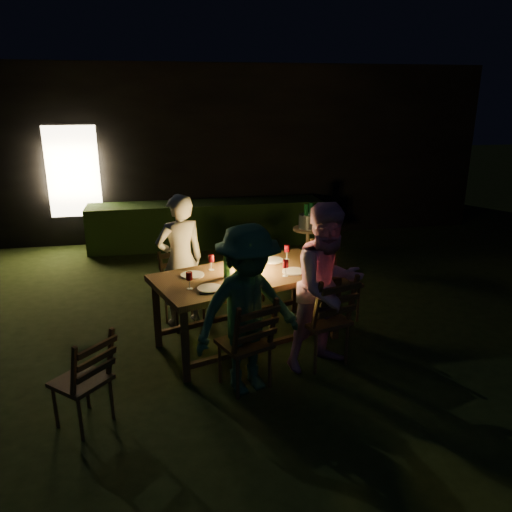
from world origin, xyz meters
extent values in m
plane|color=black|center=(0.00, 0.00, 0.00)|extent=(40.00, 40.00, 0.00)
cube|color=black|center=(0.00, 6.20, 1.60)|extent=(10.00, 4.00, 3.20)
cube|color=#FFE5B2|center=(-2.80, 4.21, 1.35)|extent=(0.90, 0.06, 1.60)
cube|color=black|center=(-0.50, 3.75, 0.40)|extent=(4.20, 0.70, 0.80)
cube|color=#4D3419|center=(-0.44, -0.15, 0.79)|extent=(2.19, 1.57, 0.06)
cube|color=#4D3419|center=(-1.17, -0.82, 0.36)|extent=(0.07, 0.07, 0.73)
cube|color=#4D3419|center=(-1.43, -0.05, 0.36)|extent=(0.07, 0.07, 0.73)
cube|color=#4D3419|center=(0.55, -0.24, 0.36)|extent=(0.07, 0.07, 0.73)
cube|color=#4D3419|center=(0.29, 0.53, 0.36)|extent=(0.07, 0.07, 0.73)
cube|color=#4D3419|center=(-0.63, -1.00, 0.44)|extent=(0.55, 0.54, 0.04)
cube|color=#4D3419|center=(-0.56, -1.17, 0.71)|extent=(0.45, 0.29, 0.51)
cube|color=#4D3419|center=(0.23, -0.71, 0.47)|extent=(0.57, 0.56, 0.04)
cube|color=#4D3419|center=(0.28, -0.91, 0.77)|extent=(0.49, 0.28, 0.54)
cube|color=#4D3419|center=(-1.10, 0.42, 0.43)|extent=(0.53, 0.52, 0.04)
cube|color=#4D3419|center=(-1.17, 0.59, 0.69)|extent=(0.44, 0.28, 0.49)
cube|color=#4D3419|center=(-0.16, 0.74, 0.45)|extent=(0.53, 0.52, 0.04)
cube|color=#4D3419|center=(-0.21, 0.92, 0.72)|extent=(0.46, 0.26, 0.51)
cube|color=#4D3419|center=(0.75, 0.25, 0.47)|extent=(0.55, 0.57, 0.04)
cube|color=#4D3419|center=(0.55, 0.20, 0.77)|extent=(0.27, 0.49, 0.55)
cube|color=#4D3419|center=(-2.05, -1.32, 0.41)|extent=(0.55, 0.55, 0.04)
cube|color=#4D3419|center=(-1.92, -1.44, 0.66)|extent=(0.37, 0.38, 0.47)
imported|color=beige|center=(-1.13, 0.49, 0.80)|extent=(0.67, 0.55, 1.59)
imported|color=#DF99BD|center=(0.25, -0.78, 0.85)|extent=(0.99, 0.87, 1.70)
imported|color=#356B45|center=(-0.60, -1.07, 0.80)|extent=(1.17, 0.89, 1.60)
cube|color=white|center=(-0.41, -0.08, 0.84)|extent=(0.15, 0.15, 0.03)
cube|color=white|center=(-0.41, -0.08, 1.16)|extent=(0.16, 0.16, 0.03)
cylinder|color=#FF9E3F|center=(-0.41, -0.08, 0.95)|extent=(0.09, 0.09, 0.18)
cylinder|color=white|center=(-1.03, -0.11, 0.83)|extent=(0.25, 0.25, 0.01)
cylinder|color=white|center=(-0.89, -0.53, 0.83)|extent=(0.25, 0.25, 0.01)
cylinder|color=white|center=(-0.08, 0.21, 0.83)|extent=(0.25, 0.25, 0.01)
cylinder|color=white|center=(0.06, -0.21, 0.83)|extent=(0.25, 0.25, 0.01)
cylinder|color=#0F471E|center=(-0.68, -0.23, 0.96)|extent=(0.07, 0.07, 0.28)
cube|color=red|center=(-0.48, -0.50, 0.83)|extent=(0.18, 0.14, 0.01)
cube|color=red|center=(0.18, -0.26, 0.83)|extent=(0.18, 0.14, 0.01)
cube|color=black|center=(-0.93, -0.63, 0.83)|extent=(0.14, 0.07, 0.01)
cylinder|color=olive|center=(0.96, 2.24, 0.62)|extent=(0.47, 0.47, 0.04)
cylinder|color=olive|center=(0.96, 2.24, 0.31)|extent=(0.05, 0.05, 0.62)
cylinder|color=#A5A8AD|center=(0.96, 2.24, 0.75)|extent=(0.30, 0.30, 0.22)
cylinder|color=#0F471E|center=(0.91, 2.20, 0.80)|extent=(0.07, 0.07, 0.32)
cylinder|color=#0F471E|center=(1.01, 2.28, 0.80)|extent=(0.07, 0.07, 0.32)
camera|label=1|loc=(-1.32, -5.12, 2.65)|focal=35.00mm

